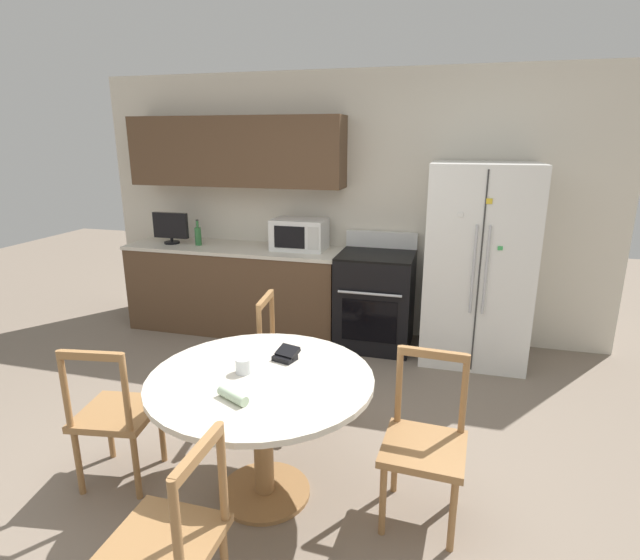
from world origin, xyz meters
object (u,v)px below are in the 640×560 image
(counter_bottle, at_px, (198,236))
(dining_chair_right, at_px, (425,445))
(oven_range, at_px, (375,299))
(dining_chair_near, at_px, (169,545))
(refrigerator, at_px, (478,265))
(microwave, at_px, (299,234))
(wallet, at_px, (286,355))
(dining_chair_left, at_px, (115,415))
(dining_chair_far, at_px, (289,359))
(countertop_tv, at_px, (171,227))
(candle_glass, at_px, (243,367))

(counter_bottle, xyz_separation_m, dining_chair_right, (2.49, -2.23, -0.57))
(oven_range, distance_m, dining_chair_near, 3.20)
(refrigerator, distance_m, dining_chair_near, 3.40)
(microwave, height_order, wallet, microwave)
(counter_bottle, distance_m, wallet, 2.66)
(counter_bottle, distance_m, dining_chair_left, 2.58)
(microwave, height_order, dining_chair_near, microwave)
(dining_chair_near, relative_size, dining_chair_far, 1.00)
(wallet, bearing_deg, countertop_tv, 133.91)
(oven_range, bearing_deg, dining_chair_near, -95.29)
(dining_chair_near, relative_size, candle_glass, 10.25)
(dining_chair_left, bearing_deg, counter_bottle, 98.20)
(candle_glass, bearing_deg, dining_chair_near, -86.15)
(oven_range, bearing_deg, refrigerator, -2.76)
(refrigerator, distance_m, counter_bottle, 2.78)
(microwave, xyz_separation_m, wallet, (0.60, -2.15, -0.28))
(counter_bottle, xyz_separation_m, dining_chair_left, (0.74, -2.41, -0.57))
(refrigerator, distance_m, dining_chair_right, 2.26)
(dining_chair_right, bearing_deg, counter_bottle, -38.86)
(dining_chair_right, bearing_deg, refrigerator, -94.47)
(oven_range, xyz_separation_m, dining_chair_left, (-1.12, -2.42, -0.03))
(counter_bottle, relative_size, wallet, 1.73)
(microwave, xyz_separation_m, dining_chair_right, (1.42, -2.32, -0.62))
(microwave, distance_m, dining_chair_right, 2.79)
(dining_chair_left, bearing_deg, oven_range, 56.30)
(oven_range, bearing_deg, candle_glass, -98.78)
(microwave, height_order, candle_glass, microwave)
(counter_bottle, relative_size, dining_chair_right, 0.30)
(dining_chair_right, height_order, dining_chair_near, same)
(microwave, distance_m, dining_chair_far, 1.69)
(dining_chair_left, distance_m, dining_chair_far, 1.21)
(dining_chair_left, height_order, dining_chair_near, same)
(dining_chair_near, bearing_deg, microwave, 8.73)
(countertop_tv, xyz_separation_m, dining_chair_left, (1.06, -2.42, -0.64))
(dining_chair_right, bearing_deg, dining_chair_near, 48.62)
(oven_range, relative_size, candle_glass, 12.28)
(counter_bottle, bearing_deg, countertop_tv, 178.89)
(microwave, bearing_deg, dining_chair_right, -58.56)
(counter_bottle, height_order, dining_chair_left, counter_bottle)
(refrigerator, height_order, dining_chair_left, refrigerator)
(countertop_tv, bearing_deg, wallet, -46.09)
(dining_chair_far, xyz_separation_m, wallet, (0.21, -0.63, 0.34))
(candle_glass, bearing_deg, microwave, 100.38)
(dining_chair_far, bearing_deg, dining_chair_right, 45.80)
(refrigerator, relative_size, dining_chair_right, 1.97)
(oven_range, distance_m, dining_chair_left, 2.67)
(dining_chair_left, distance_m, wallet, 1.05)
(dining_chair_near, xyz_separation_m, wallet, (0.11, 1.11, 0.34))
(refrigerator, xyz_separation_m, dining_chair_near, (-1.21, -3.14, -0.45))
(countertop_tv, relative_size, dining_chair_far, 0.43)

